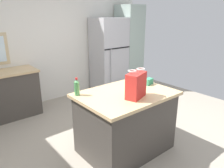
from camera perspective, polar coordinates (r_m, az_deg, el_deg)
ground at (r=3.52m, az=2.94°, el=-14.87°), size 5.84×5.84×0.00m
back_wall at (r=5.02m, az=-16.14°, el=10.54°), size 4.87×0.13×2.62m
kitchen_island at (r=3.14m, az=3.54°, el=-9.85°), size 1.29×0.94×0.88m
refrigerator at (r=5.44m, az=-0.78°, el=7.50°), size 0.78×0.68×1.81m
tall_cabinet at (r=5.86m, az=4.50°, el=9.70°), size 0.54×0.60×2.11m
shopping_bag at (r=2.75m, az=6.31°, el=-0.31°), size 0.34×0.25×0.37m
small_box at (r=3.33m, az=9.56°, el=0.64°), size 0.16×0.11×0.09m
bottle at (r=2.87m, az=-9.22°, el=-0.89°), size 0.07×0.07×0.24m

